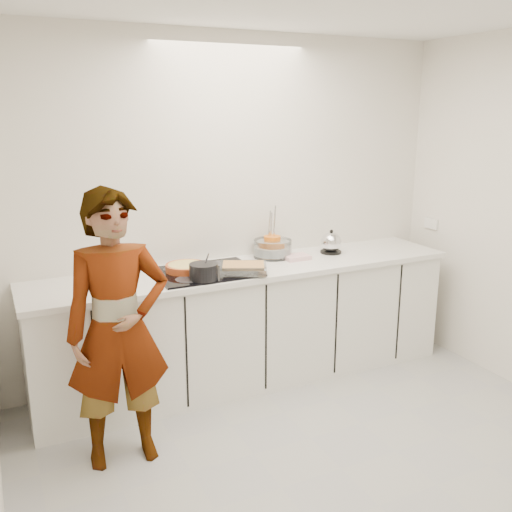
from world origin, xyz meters
name	(u,v)px	position (x,y,z in m)	size (l,w,h in m)	color
floor	(341,469)	(0.00, 0.00, 0.00)	(3.60, 3.20, 0.00)	#ACACA7
wall_back	(231,208)	(0.00, 1.60, 1.30)	(3.60, 0.00, 2.60)	white
base_cabinets	(249,326)	(0.00, 1.28, 0.43)	(3.20, 0.58, 0.87)	white
countertop	(249,269)	(0.00, 1.28, 0.89)	(3.24, 0.64, 0.04)	white
hob	(205,272)	(-0.35, 1.26, 0.92)	(0.72, 0.54, 0.01)	black
tart_dish	(187,267)	(-0.47, 1.32, 0.95)	(0.35, 0.35, 0.05)	#B5461C
saucepan	(204,271)	(-0.43, 1.08, 0.98)	(0.24, 0.24, 0.19)	black
baking_dish	(243,268)	(-0.12, 1.11, 0.96)	(0.39, 0.35, 0.06)	silver
mixing_bowl	(273,249)	(0.29, 1.45, 0.97)	(0.37, 0.37, 0.14)	silver
tea_towel	(296,257)	(0.42, 1.31, 0.93)	(0.20, 0.14, 0.03)	white
kettle	(331,243)	(0.77, 1.36, 0.99)	(0.19, 0.19, 0.19)	black
utensil_crock	(272,246)	(0.29, 1.46, 0.99)	(0.13, 0.13, 0.17)	orange
cook	(118,330)	(-1.11, 0.68, 0.82)	(0.60, 0.39, 1.64)	white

